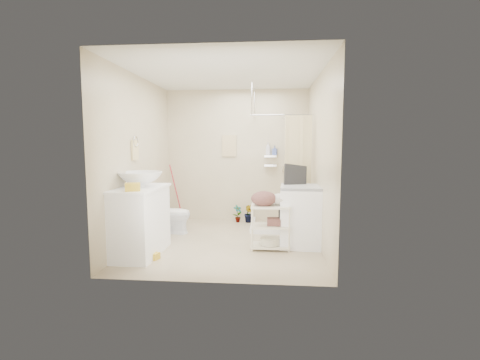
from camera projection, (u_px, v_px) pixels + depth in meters
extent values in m
plane|color=#C1B191|center=(227.00, 242.00, 5.48)|extent=(3.20, 3.20, 0.00)
cube|color=silver|center=(227.00, 73.00, 5.20)|extent=(2.80, 3.20, 0.04)
cube|color=beige|center=(237.00, 156.00, 6.93)|extent=(2.80, 0.04, 2.60)
cube|color=beige|center=(209.00, 167.00, 3.76)|extent=(2.80, 0.04, 2.60)
cube|color=beige|center=(139.00, 159.00, 5.46)|extent=(0.04, 3.20, 2.60)
cube|color=beige|center=(319.00, 160.00, 5.23)|extent=(0.04, 3.20, 2.60)
cube|color=white|center=(139.00, 221.00, 4.85)|extent=(0.63, 1.09, 0.95)
imported|color=white|center=(140.00, 179.00, 4.85)|extent=(0.78, 0.78, 0.21)
cube|color=gold|center=(133.00, 187.00, 4.42)|extent=(0.23, 0.20, 0.10)
cube|color=gold|center=(153.00, 255.00, 4.68)|extent=(0.27, 0.23, 0.12)
imported|color=white|center=(171.00, 213.00, 6.03)|extent=(0.70, 0.44, 0.68)
imported|color=brown|center=(238.00, 214.00, 6.83)|extent=(0.22, 0.21, 0.34)
imported|color=brown|center=(249.00, 213.00, 6.81)|extent=(0.25, 0.24, 0.36)
cube|color=beige|center=(229.00, 146.00, 6.90)|extent=(0.28, 0.03, 0.42)
imported|color=silver|center=(268.00, 149.00, 6.79)|extent=(0.12, 0.12, 0.25)
imported|color=#43559F|center=(275.00, 150.00, 6.79)|extent=(0.11, 0.11, 0.19)
cube|color=white|center=(301.00, 216.00, 5.27)|extent=(0.66, 0.68, 0.92)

